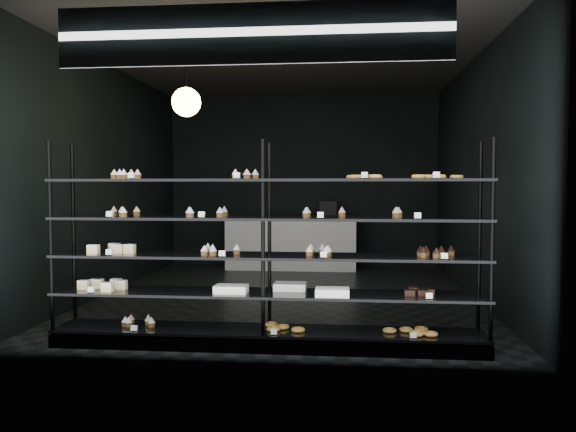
{
  "coord_description": "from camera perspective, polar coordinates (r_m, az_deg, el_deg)",
  "views": [
    {
      "loc": [
        0.76,
        -7.57,
        1.49
      ],
      "look_at": [
        0.21,
        -1.9,
        1.19
      ],
      "focal_mm": 35.0,
      "sensor_mm": 36.0,
      "label": 1
    }
  ],
  "objects": [
    {
      "name": "service_counter",
      "position": [
        10.16,
        0.39,
        -2.58
      ],
      "size": [
        2.41,
        0.65,
        1.23
      ],
      "color": "silver",
      "rests_on": "room"
    },
    {
      "name": "pendant_lamp",
      "position": [
        6.58,
        -10.3,
        11.33
      ],
      "size": [
        0.33,
        0.33,
        0.89
      ],
      "color": "black",
      "rests_on": "room"
    },
    {
      "name": "display_shelf",
      "position": [
        5.24,
        -2.42,
        -6.47
      ],
      "size": [
        4.0,
        0.5,
        1.91
      ],
      "color": "black",
      "rests_on": "room"
    },
    {
      "name": "room",
      "position": [
        7.61,
        -0.16,
        3.81
      ],
      "size": [
        5.01,
        6.01,
        3.2
      ],
      "color": "black",
      "rests_on": "ground"
    },
    {
      "name": "signage",
      "position": [
        4.87,
        -3.79,
        17.97
      ],
      "size": [
        3.3,
        0.05,
        0.5
      ],
      "color": "#0B193B",
      "rests_on": "room"
    }
  ]
}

